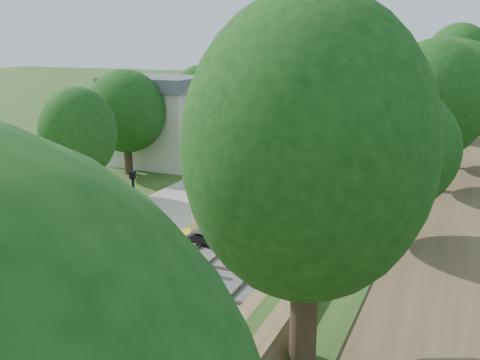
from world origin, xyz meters
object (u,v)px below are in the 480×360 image
at_px(station_building, 158,120).
at_px(signal_farside, 373,147).
at_px(lamppost_mid, 18,262).
at_px(lamppost_far, 135,215).
at_px(signal_gantry, 386,94).
at_px(train, 370,111).
at_px(signal_platform, 58,225).

xyz_separation_m(station_building, signal_farside, (20.20, -4.44, -0.03)).
height_order(lamppost_mid, signal_farside, signal_farside).
xyz_separation_m(lamppost_far, signal_farside, (9.59, 14.76, 1.74)).
distance_m(station_building, signal_gantry, 29.94).
bearing_deg(station_building, train, 64.19).
height_order(lamppost_far, signal_farside, signal_farside).
xyz_separation_m(signal_gantry, lamppost_far, (-5.86, -44.19, -2.50)).
relative_size(station_building, lamppost_mid, 1.73).
height_order(station_building, signal_farside, station_building).
xyz_separation_m(lamppost_mid, signal_platform, (0.97, 1.39, 1.24)).
bearing_deg(lamppost_far, station_building, 118.93).
relative_size(signal_platform, signal_farside, 0.87).
bearing_deg(train, signal_platform, -93.06).
height_order(train, lamppost_far, lamppost_far).
xyz_separation_m(signal_gantry, train, (-2.47, 3.95, -2.68)).
distance_m(train, lamppost_mid, 55.74).
xyz_separation_m(lamppost_mid, lamppost_far, (0.48, 7.47, -0.28)).
height_order(station_building, signal_gantry, station_building).
xyz_separation_m(station_building, signal_gantry, (16.47, 24.99, 0.73)).
bearing_deg(train, station_building, -115.81).
height_order(station_building, signal_platform, station_building).
bearing_deg(station_building, lamppost_far, -61.07).
relative_size(lamppost_far, signal_farside, 0.67).
relative_size(station_building, signal_farside, 1.33).
bearing_deg(signal_gantry, signal_platform, -96.10).
distance_m(signal_gantry, lamppost_far, 44.65).
height_order(signal_gantry, train, signal_gantry).
height_order(lamppost_mid, signal_platform, signal_platform).
distance_m(train, lamppost_far, 48.26).
height_order(signal_gantry, signal_platform, signal_gantry).
distance_m(signal_gantry, signal_farside, 29.68).
bearing_deg(signal_platform, train, 86.94).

